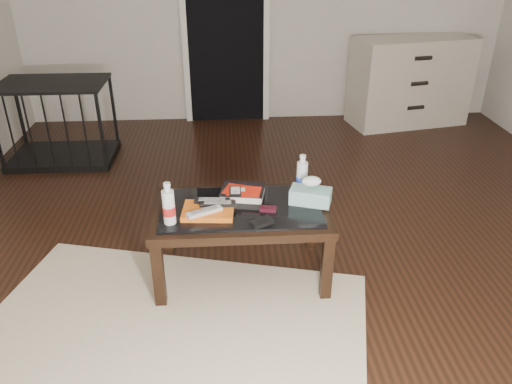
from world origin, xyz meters
TOP-DOWN VIEW (x-y plane):
  - ground at (0.00, 0.00)m, footprint 5.00×5.00m
  - doorway at (-0.40, 2.47)m, footprint 0.90×0.08m
  - coffee_table at (-0.36, -0.35)m, footprint 1.00×0.60m
  - rug at (-0.78, -0.94)m, footprint 2.30×1.94m
  - dresser at (1.52, 2.23)m, footprint 1.27×0.72m
  - pet_crate at (-1.90, 1.46)m, footprint 0.90×0.60m
  - magazines at (-0.54, -0.41)m, footprint 0.30×0.23m
  - remote_silver at (-0.56, -0.46)m, footprint 0.20×0.14m
  - remote_black_front at (-0.49, -0.38)m, footprint 0.20×0.06m
  - remote_black_back at (-0.52, -0.34)m, footprint 0.20×0.07m
  - textbook at (-0.34, -0.22)m, footprint 0.28×0.24m
  - dvd_mailers at (-0.35, -0.24)m, footprint 0.23×0.19m
  - ipod at (-0.39, -0.27)m, footprint 0.07×0.11m
  - flip_phone at (-0.21, -0.40)m, footprint 0.10×0.06m
  - wallet at (-0.25, -0.54)m, footprint 0.14×0.12m
  - water_bottle_left at (-0.74, -0.50)m, footprint 0.08×0.08m
  - water_bottle_right at (0.01, -0.19)m, footprint 0.07×0.07m
  - tissue_box at (0.04, -0.33)m, footprint 0.26×0.19m

SIDE VIEW (x-z plane):
  - ground at x=0.00m, z-range 0.00..0.00m
  - rug at x=-0.78m, z-range 0.00..0.01m
  - pet_crate at x=-1.90m, z-range -0.12..0.59m
  - coffee_table at x=-0.36m, z-range 0.17..0.63m
  - dresser at x=1.52m, z-range 0.00..0.90m
  - wallet at x=-0.25m, z-range 0.46..0.48m
  - flip_phone at x=-0.21m, z-range 0.46..0.48m
  - magazines at x=-0.54m, z-range 0.46..0.49m
  - textbook at x=-0.34m, z-range 0.46..0.51m
  - remote_silver at x=-0.56m, z-range 0.49..0.51m
  - remote_black_front at x=-0.49m, z-range 0.49..0.51m
  - remote_black_back at x=-0.52m, z-range 0.49..0.51m
  - tissue_box at x=0.04m, z-range 0.46..0.55m
  - dvd_mailers at x=-0.35m, z-range 0.51..0.51m
  - ipod at x=-0.39m, z-range 0.51..0.53m
  - water_bottle_left at x=-0.74m, z-range 0.46..0.70m
  - water_bottle_right at x=0.01m, z-range 0.46..0.70m
  - doorway at x=-0.40m, z-range -0.01..2.06m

